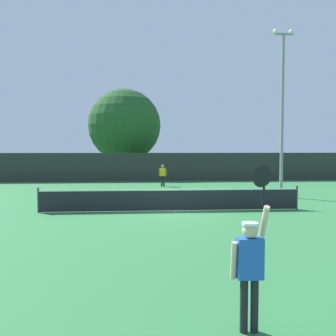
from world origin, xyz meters
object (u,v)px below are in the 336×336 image
light_pole (282,104)px  player_serving (250,260)px  parked_car_near (242,167)px  player_receiving (163,173)px  tennis_ball (175,211)px  large_tree (124,125)px

light_pole → player_serving: bearing=-113.0°
parked_car_near → light_pole: bearing=-92.4°
player_serving → player_receiving: 21.21m
tennis_ball → large_tree: bearing=98.2°
tennis_ball → player_receiving: bearing=89.2°
player_serving → parked_car_near: player_serving is taller
player_serving → parked_car_near: 34.64m
player_receiving → large_tree: (-3.14, 10.04, 4.07)m
player_serving → light_pole: size_ratio=0.27×
player_serving → large_tree: bearing=95.7°
light_pole → large_tree: light_pole is taller
light_pole → parked_car_near: bearing=81.1°
player_serving → large_tree: large_tree is taller
player_receiving → light_pole: bearing=135.2°
player_receiving → tennis_ball: (-0.15, -10.83, -0.90)m
player_receiving → light_pole: 9.90m
player_serving → tennis_ball: size_ratio=36.76×
large_tree → parked_car_near: 13.23m
player_receiving → light_pole: light_pole is taller
player_receiving → light_pole: size_ratio=0.17×
player_receiving → light_pole: (6.32, -6.28, 4.31)m
player_receiving → tennis_ball: player_receiving is taller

